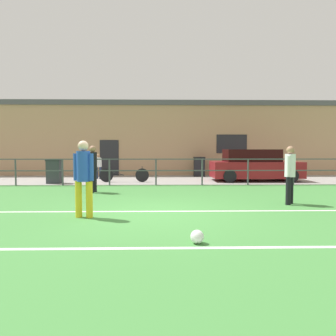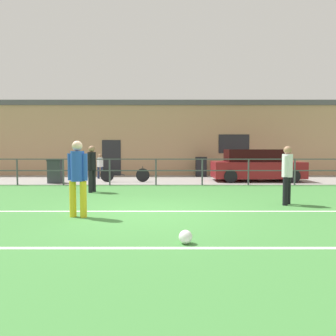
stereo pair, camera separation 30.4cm
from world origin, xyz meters
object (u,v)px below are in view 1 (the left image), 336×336
object	(u,v)px
trash_bin_0	(199,167)
trash_bin_1	(54,171)
player_winger	(290,171)
spectator_child	(98,165)
soccer_ball_match	(197,237)
player_goalkeeper	(93,166)
bicycle_parked_0	(124,175)
player_striker	(84,174)
parked_car_red	(254,166)

from	to	relation	value
trash_bin_0	trash_bin_1	world-z (taller)	trash_bin_0
player_winger	spectator_child	xyz separation A→B (m)	(-6.87, 7.72, -0.18)
player_winger	soccer_ball_match	xyz separation A→B (m)	(-3.02, -3.64, -0.82)
player_goalkeeper	bicycle_parked_0	world-z (taller)	player_goalkeeper
trash_bin_0	player_winger	bearing A→B (deg)	-81.01
player_striker	bicycle_parked_0	xyz separation A→B (m)	(0.01, 7.64, -0.63)
player_striker	player_winger	world-z (taller)	player_striker
parked_car_red	spectator_child	bearing A→B (deg)	171.10
spectator_child	parked_car_red	size ratio (longest dim) A/B	0.30
player_winger	parked_car_red	world-z (taller)	player_winger
player_winger	trash_bin_1	bearing A→B (deg)	94.31
player_winger	trash_bin_1	size ratio (longest dim) A/B	1.51
spectator_child	trash_bin_1	world-z (taller)	spectator_child
player_winger	trash_bin_0	size ratio (longest dim) A/B	1.48
player_goalkeeper	parked_car_red	bearing A→B (deg)	-44.57
parked_car_red	bicycle_parked_0	size ratio (longest dim) A/B	1.84
player_goalkeeper	trash_bin_0	size ratio (longest dim) A/B	1.51
bicycle_parked_0	soccer_ball_match	bearing A→B (deg)	-76.50
soccer_ball_match	trash_bin_1	bearing A→B (deg)	120.50
spectator_child	bicycle_parked_0	xyz separation A→B (m)	(1.53, -1.69, -0.40)
player_winger	bicycle_parked_0	world-z (taller)	player_winger
trash_bin_0	spectator_child	bearing A→B (deg)	-165.93
parked_car_red	player_goalkeeper	bearing A→B (deg)	-150.73
player_winger	trash_bin_1	xyz separation A→B (m)	(-8.43, 5.54, -0.36)
soccer_ball_match	trash_bin_0	bearing A→B (deg)	82.89
player_striker	trash_bin_0	distance (m)	11.40
player_goalkeeper	trash_bin_0	world-z (taller)	player_goalkeeper
trash_bin_1	trash_bin_0	bearing A→B (deg)	26.89
spectator_child	parked_car_red	xyz separation A→B (m)	(7.81, -1.22, -0.00)
player_striker	player_winger	bearing A→B (deg)	-151.95
spectator_child	bicycle_parked_0	distance (m)	2.31
player_goalkeeper	spectator_child	size ratio (longest dim) A/B	1.30
player_goalkeeper	spectator_child	bearing A→B (deg)	25.23
player_striker	player_winger	distance (m)	5.59
player_goalkeeper	player_winger	size ratio (longest dim) A/B	1.02
parked_car_red	trash_bin_1	distance (m)	9.42
player_goalkeeper	trash_bin_0	distance (m)	7.98
player_striker	trash_bin_1	bearing A→B (deg)	-55.41
player_goalkeeper	parked_car_red	distance (m)	8.02
bicycle_parked_0	trash_bin_0	size ratio (longest dim) A/B	2.09
spectator_child	trash_bin_0	bearing A→B (deg)	-150.64
player_striker	trash_bin_1	distance (m)	7.79
soccer_ball_match	bicycle_parked_0	bearing A→B (deg)	103.50
parked_car_red	bicycle_parked_0	bearing A→B (deg)	-175.75
player_striker	spectator_child	world-z (taller)	player_striker
spectator_child	trash_bin_1	distance (m)	2.69
trash_bin_0	trash_bin_1	bearing A→B (deg)	-153.11
soccer_ball_match	spectator_child	distance (m)	12.01
bicycle_parked_0	player_striker	bearing A→B (deg)	-90.08
soccer_ball_match	player_striker	bearing A→B (deg)	138.95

